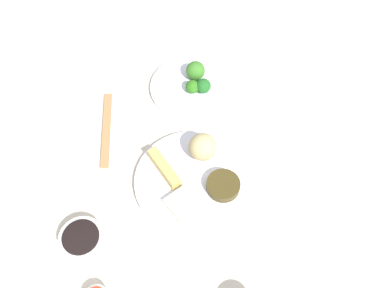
# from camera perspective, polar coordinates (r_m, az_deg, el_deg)

# --- Properties ---
(tabletop) EXTENTS (2.20, 2.20, 0.02)m
(tabletop) POSITION_cam_1_polar(r_m,az_deg,el_deg) (1.00, -0.19, -6.60)
(tabletop) COLOR beige
(tabletop) RESTS_ON ground
(main_plate) EXTENTS (0.29, 0.29, 0.02)m
(main_plate) POSITION_cam_1_polar(r_m,az_deg,el_deg) (1.00, 0.17, -5.16)
(main_plate) COLOR white
(main_plate) RESTS_ON tabletop
(rice_scoop) EXTENTS (0.07, 0.07, 0.07)m
(rice_scoop) POSITION_cam_1_polar(r_m,az_deg,el_deg) (1.00, 1.49, -0.41)
(rice_scoop) COLOR tan
(rice_scoop) RESTS_ON main_plate
(spring_roll) EXTENTS (0.12, 0.03, 0.03)m
(spring_roll) POSITION_cam_1_polar(r_m,az_deg,el_deg) (0.99, -3.92, -3.36)
(spring_roll) COLOR tan
(spring_roll) RESTS_ON main_plate
(crab_rangoon_wonton) EXTENTS (0.08, 0.07, 0.02)m
(crab_rangoon_wonton) POSITION_cam_1_polar(r_m,az_deg,el_deg) (0.95, -1.22, -8.47)
(crab_rangoon_wonton) COLOR beige
(crab_rangoon_wonton) RESTS_ON main_plate
(stir_fry_heap) EXTENTS (0.08, 0.08, 0.02)m
(stir_fry_heap) POSITION_cam_1_polar(r_m,az_deg,el_deg) (0.97, 4.36, -5.81)
(stir_fry_heap) COLOR #413616
(stir_fry_heap) RESTS_ON main_plate
(broccoli_plate) EXTENTS (0.23, 0.23, 0.01)m
(broccoli_plate) POSITION_cam_1_polar(r_m,az_deg,el_deg) (1.17, -0.13, 7.92)
(broccoli_plate) COLOR white
(broccoli_plate) RESTS_ON tabletop
(broccoli_floret_0) EXTENTS (0.04, 0.04, 0.04)m
(broccoli_floret_0) POSITION_cam_1_polar(r_m,az_deg,el_deg) (1.13, 1.60, 8.10)
(broccoli_floret_0) COLOR #1F5D21
(broccoli_floret_0) RESTS_ON broccoli_plate
(broccoli_floret_1) EXTENTS (0.04, 0.04, 0.04)m
(broccoli_floret_1) POSITION_cam_1_polar(r_m,az_deg,el_deg) (1.13, 0.05, 8.00)
(broccoli_floret_1) COLOR #2C6B19
(broccoli_floret_1) RESTS_ON broccoli_plate
(broccoli_floret_2) EXTENTS (0.05, 0.05, 0.05)m
(broccoli_floret_2) POSITION_cam_1_polar(r_m,az_deg,el_deg) (1.16, 0.48, 10.19)
(broccoli_floret_2) COLOR #377324
(broccoli_floret_2) RESTS_ON broccoli_plate
(soy_sauce_bowl) EXTENTS (0.10, 0.10, 0.03)m
(soy_sauce_bowl) POSITION_cam_1_polar(r_m,az_deg,el_deg) (0.96, -15.04, -12.81)
(soy_sauce_bowl) COLOR white
(soy_sauce_bowl) RESTS_ON tabletop
(soy_sauce_bowl_liquid) EXTENTS (0.08, 0.08, 0.00)m
(soy_sauce_bowl_liquid) POSITION_cam_1_polar(r_m,az_deg,el_deg) (0.94, -15.29, -12.41)
(soy_sauce_bowl_liquid) COLOR black
(soy_sauce_bowl_liquid) RESTS_ON soy_sauce_bowl
(chopsticks_pair) EXTENTS (0.22, 0.13, 0.01)m
(chopsticks_pair) POSITION_cam_1_polar(r_m,az_deg,el_deg) (1.11, -11.86, 2.08)
(chopsticks_pair) COLOR #A47647
(chopsticks_pair) RESTS_ON tabletop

